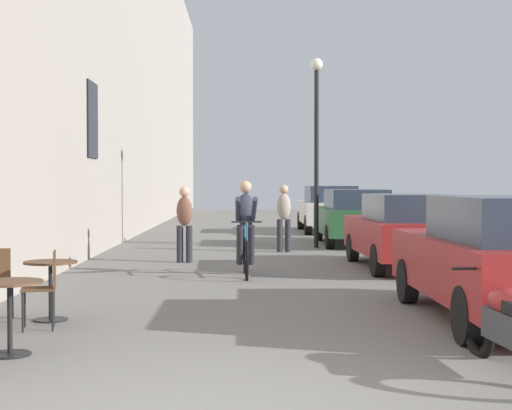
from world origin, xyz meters
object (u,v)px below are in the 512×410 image
object	(u,v)px
cafe_table_near	(10,302)
pedestrian_far	(246,211)
pedestrian_near	(184,220)
cyclist_on_bicycle	(246,231)
pedestrian_mid	(284,214)
parked_motorcycle	(512,328)
parked_car_nearest	(503,257)
cafe_table_mid	(51,278)
street_lamp	(317,128)
cafe_chair_mid_toward_wall	(45,284)
parked_car_third	(354,216)
parked_car_second	(405,230)
parked_car_fourth	(329,208)

from	to	relation	value
cafe_table_near	pedestrian_far	size ratio (longest dim) A/B	0.45
pedestrian_far	pedestrian_near	bearing A→B (deg)	-105.46
cafe_table_near	pedestrian_near	bearing A→B (deg)	83.27
cafe_table_near	cyclist_on_bicycle	world-z (taller)	cyclist_on_bicycle
pedestrian_mid	parked_motorcycle	world-z (taller)	pedestrian_mid
parked_car_nearest	parked_motorcycle	bearing A→B (deg)	-107.14
cafe_table_mid	pedestrian_mid	xyz separation A→B (m)	(3.33, 9.28, 0.40)
street_lamp	parked_motorcycle	xyz separation A→B (m)	(0.41, -13.26, -2.70)
cafe_table_mid	cafe_chair_mid_toward_wall	bearing A→B (deg)	-82.18
cafe_table_mid	parked_car_third	distance (m)	12.63
cafe_table_near	parked_car_nearest	bearing A→B (deg)	17.17
cafe_chair_mid_toward_wall	pedestrian_mid	xyz separation A→B (m)	(3.26, 9.82, 0.40)
pedestrian_mid	parked_car_second	xyz separation A→B (m)	(2.15, -3.74, -0.16)
pedestrian_mid	parked_car_nearest	size ratio (longest dim) A/B	0.38
pedestrian_near	pedestrian_far	size ratio (longest dim) A/B	0.99
cafe_chair_mid_toward_wall	parked_car_second	xyz separation A→B (m)	(5.41, 6.08, 0.24)
pedestrian_far	cafe_table_mid	bearing A→B (deg)	-101.79
pedestrian_near	parked_car_nearest	world-z (taller)	pedestrian_near
parked_car_fourth	pedestrian_near	bearing A→B (deg)	-112.61
cafe_table_near	cyclist_on_bicycle	distance (m)	6.79
street_lamp	parked_car_nearest	xyz separation A→B (m)	(1.17, -10.81, -2.32)
cyclist_on_bicycle	street_lamp	xyz separation A→B (m)	(1.87, 6.08, 2.30)
cafe_table_near	cafe_table_mid	world-z (taller)	same
cafe_table_near	street_lamp	bearing A→B (deg)	71.47
cafe_chair_mid_toward_wall	street_lamp	size ratio (longest dim) A/B	0.18
pedestrian_mid	parked_car_third	size ratio (longest dim) A/B	0.39
pedestrian_mid	parked_car_fourth	size ratio (longest dim) A/B	0.37
cafe_table_mid	parked_motorcycle	world-z (taller)	parked_motorcycle
pedestrian_far	parked_motorcycle	distance (m)	14.51
pedestrian_near	parked_car_third	distance (m)	6.24
street_lamp	parked_motorcycle	distance (m)	13.54
parked_car_second	street_lamp	bearing A→B (deg)	103.75
cafe_table_near	parked_car_third	xyz separation A→B (m)	(5.27, 13.32, 0.26)
parked_car_nearest	parked_motorcycle	size ratio (longest dim) A/B	1.98
parked_car_nearest	parked_car_second	size ratio (longest dim) A/B	1.03
cafe_table_near	parked_car_second	xyz separation A→B (m)	(5.41, 7.42, 0.24)
cafe_table_mid	parked_car_second	distance (m)	7.80
cafe_table_near	parked_car_second	world-z (taller)	parked_car_second
cafe_table_near	parked_car_third	distance (m)	14.33
pedestrian_mid	street_lamp	distance (m)	2.70
street_lamp	parked_car_third	world-z (taller)	street_lamp
cafe_chair_mid_toward_wall	pedestrian_near	xyz separation A→B (m)	(1.03, 7.40, 0.38)
street_lamp	pedestrian_mid	bearing A→B (deg)	-125.32
cafe_chair_mid_toward_wall	parked_car_fourth	world-z (taller)	parked_car_fourth
cyclist_on_bicycle	street_lamp	bearing A→B (deg)	72.92
parked_car_nearest	parked_motorcycle	world-z (taller)	parked_car_nearest
cafe_table_mid	parked_car_third	world-z (taller)	parked_car_third
cafe_table_mid	cyclist_on_bicycle	xyz separation A→B (m)	(2.38, 4.49, 0.29)
cafe_table_near	pedestrian_far	distance (m)	13.73
cyclist_on_bicycle	parked_car_fourth	xyz separation A→B (m)	(2.92, 12.43, 0.01)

